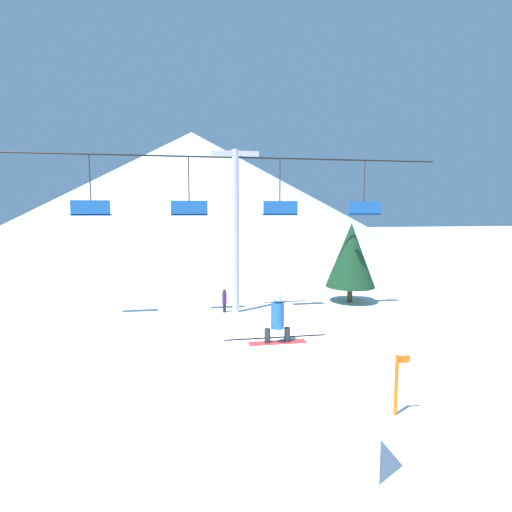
# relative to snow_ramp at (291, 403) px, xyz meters

# --- Properties ---
(ground_plane) EXTENTS (220.00, 220.00, 0.00)m
(ground_plane) POSITION_rel_snow_ramp_xyz_m (-0.67, -0.52, -1.02)
(ground_plane) COLOR white
(mountain_ridge) EXTENTS (84.42, 84.42, 22.73)m
(mountain_ridge) POSITION_rel_snow_ramp_xyz_m (-0.67, 84.80, 10.35)
(mountain_ridge) COLOR silver
(mountain_ridge) RESTS_ON ground_plane
(snow_ramp) EXTENTS (2.70, 3.23, 2.03)m
(snow_ramp) POSITION_rel_snow_ramp_xyz_m (0.00, 0.00, 0.00)
(snow_ramp) COLOR white
(snow_ramp) RESTS_ON ground_plane
(snowboarder) EXTENTS (1.45, 0.33, 1.29)m
(snowboarder) POSITION_rel_snow_ramp_xyz_m (-0.07, 1.12, 1.65)
(snowboarder) COLOR #B22D2D
(snowboarder) RESTS_ON snow_ramp
(chairlift) EXTENTS (21.91, 0.44, 8.38)m
(chairlift) POSITION_rel_snow_ramp_xyz_m (0.24, 12.06, 4.10)
(chairlift) COLOR #B2B2B7
(chairlift) RESTS_ON ground_plane
(pine_tree_near) EXTENTS (2.85, 2.85, 4.60)m
(pine_tree_near) POSITION_rel_snow_ramp_xyz_m (7.10, 13.33, 1.73)
(pine_tree_near) COLOR #4C3823
(pine_tree_near) RESTS_ON ground_plane
(trail_marker) EXTENTS (0.41, 0.10, 1.62)m
(trail_marker) POSITION_rel_snow_ramp_xyz_m (3.06, 0.84, -0.15)
(trail_marker) COLOR orange
(trail_marker) RESTS_ON ground_plane
(distant_skier) EXTENTS (0.24, 0.24, 1.23)m
(distant_skier) POSITION_rel_snow_ramp_xyz_m (-0.36, 12.16, -0.35)
(distant_skier) COLOR black
(distant_skier) RESTS_ON ground_plane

